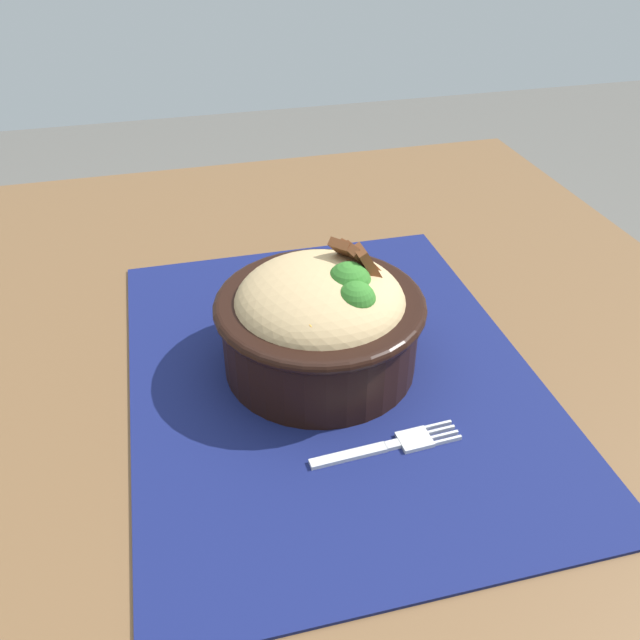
{
  "coord_description": "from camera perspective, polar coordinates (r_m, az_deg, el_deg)",
  "views": [
    {
      "loc": [
        0.46,
        -0.15,
        1.1
      ],
      "look_at": [
        0.0,
        -0.03,
        0.77
      ],
      "focal_mm": 36.85,
      "sensor_mm": 36.0,
      "label": 1
    }
  ],
  "objects": [
    {
      "name": "table",
      "position": [
        0.67,
        2.5,
        -8.27
      ],
      "size": [
        1.03,
        0.82,
        0.71
      ],
      "color": "brown",
      "rests_on": "ground_plane"
    },
    {
      "name": "placemat",
      "position": [
        0.6,
        1.04,
        -4.65
      ],
      "size": [
        0.47,
        0.36,
        0.0
      ],
      "primitive_type": "cube",
      "rotation": [
        0.0,
        0.0,
        -0.01
      ],
      "color": "#11194C",
      "rests_on": "table"
    },
    {
      "name": "bowl",
      "position": [
        0.58,
        0.09,
        0.15
      ],
      "size": [
        0.21,
        0.21,
        0.12
      ],
      "color": "black",
      "rests_on": "placemat"
    },
    {
      "name": "fork",
      "position": [
        0.54,
        6.32,
        -10.73
      ],
      "size": [
        0.02,
        0.13,
        0.0
      ],
      "color": "silver",
      "rests_on": "placemat"
    }
  ]
}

